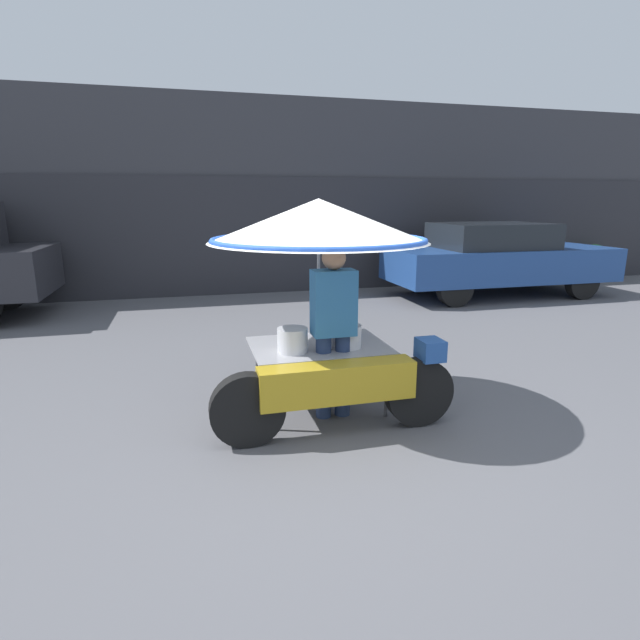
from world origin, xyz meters
TOP-DOWN VIEW (x-y plane):
  - ground_plane at (0.00, 0.00)m, footprint 36.00×36.00m
  - shopfront_building at (0.00, 7.92)m, footprint 28.00×2.06m
  - vendor_motorcycle_cart at (0.13, 0.68)m, footprint 2.10×1.97m
  - vendor_person at (0.20, 0.51)m, footprint 0.38×0.22m
  - parked_car at (5.10, 5.31)m, footprint 4.56×1.78m
  - potted_plant at (8.65, 6.52)m, footprint 0.66×0.66m

SIDE VIEW (x-z plane):
  - ground_plane at x=0.00m, z-range 0.00..0.00m
  - potted_plant at x=8.65m, z-range 0.07..0.95m
  - parked_car at x=5.10m, z-range 0.04..1.52m
  - vendor_person at x=0.20m, z-range 0.09..1.65m
  - vendor_motorcycle_cart at x=0.13m, z-range 0.56..2.51m
  - shopfront_building at x=0.00m, z-range -0.01..3.96m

